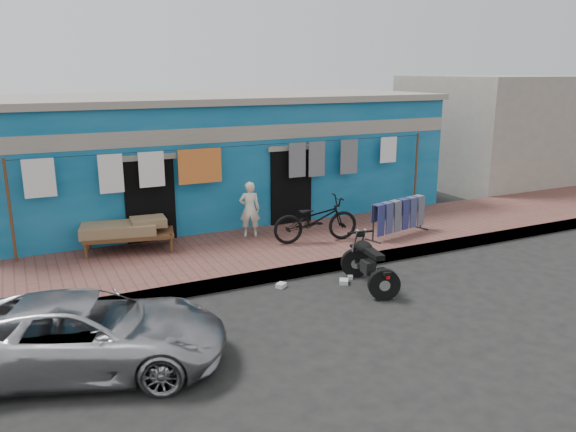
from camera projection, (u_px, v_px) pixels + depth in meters
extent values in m
plane|color=black|center=(338.00, 305.00, 9.81)|extent=(80.00, 80.00, 0.00)
cube|color=brown|center=(268.00, 251.00, 12.38)|extent=(28.00, 3.00, 0.25)
cube|color=gray|center=(298.00, 271.00, 11.12)|extent=(28.00, 0.10, 0.25)
cube|color=#0E5885|center=(208.00, 159.00, 15.49)|extent=(12.00, 5.00, 3.20)
cube|color=#9E9384|center=(240.00, 134.00, 13.13)|extent=(12.00, 0.14, 0.35)
cube|color=#9E9384|center=(206.00, 97.00, 15.07)|extent=(12.20, 5.20, 0.16)
cube|color=black|center=(151.00, 206.00, 12.50)|extent=(1.10, 0.10, 2.10)
cube|color=black|center=(291.00, 192.00, 13.99)|extent=(1.10, 0.10, 2.10)
cube|color=#9E9384|center=(502.00, 130.00, 20.11)|extent=(6.00, 5.00, 3.80)
cylinder|color=brown|center=(10.00, 211.00, 11.04)|extent=(0.06, 0.06, 2.10)
cylinder|color=brown|center=(416.00, 172.00, 15.31)|extent=(0.06, 0.06, 2.10)
cylinder|color=black|center=(245.00, 146.00, 12.92)|extent=(10.00, 0.01, 0.01)
cube|color=silver|center=(39.00, 178.00, 11.14)|extent=(0.60, 0.02, 0.78)
cube|color=silver|center=(111.00, 174.00, 11.73)|extent=(0.50, 0.02, 0.82)
cube|color=silver|center=(152.00, 169.00, 12.09)|extent=(0.55, 0.02, 0.77)
cube|color=#CC4C26|center=(200.00, 166.00, 12.56)|extent=(1.00, 0.02, 0.78)
cube|color=slate|center=(297.00, 160.00, 13.61)|extent=(0.45, 0.02, 0.85)
cube|color=slate|center=(317.00, 159.00, 13.84)|extent=(0.45, 0.02, 0.87)
cube|color=slate|center=(349.00, 157.00, 14.24)|extent=(0.50, 0.02, 0.88)
cube|color=silver|center=(388.00, 150.00, 14.74)|extent=(0.50, 0.02, 0.67)
imported|color=#ADADB2|center=(86.00, 333.00, 7.58)|extent=(4.22, 2.97, 1.09)
imported|color=beige|center=(250.00, 209.00, 12.86)|extent=(0.54, 0.45, 1.29)
imported|color=black|center=(316.00, 215.00, 12.48)|extent=(2.02, 1.00, 1.25)
cube|color=silver|center=(281.00, 285.00, 10.61)|extent=(0.24, 0.23, 0.08)
cube|color=silver|center=(350.00, 277.00, 11.06)|extent=(0.16, 0.17, 0.07)
cube|color=silver|center=(344.00, 282.00, 10.80)|extent=(0.25, 0.27, 0.08)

